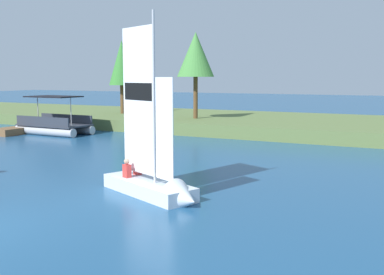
# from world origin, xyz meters

# --- Properties ---
(shore_bank) EXTENTS (80.00, 13.06, 0.87)m
(shore_bank) POSITION_xyz_m (0.00, 26.36, 0.43)
(shore_bank) COLOR #5B703D
(shore_bank) RESTS_ON ground
(shoreline_tree_left) EXTENTS (2.21, 2.21, 6.20)m
(shoreline_tree_left) POSITION_xyz_m (-12.39, 25.01, 5.12)
(shoreline_tree_left) COLOR brown
(shoreline_tree_left) RESTS_ON shore_bank
(shoreline_tree_midleft) EXTENTS (2.78, 2.78, 6.42)m
(shoreline_tree_midleft) POSITION_xyz_m (-4.68, 23.56, 5.60)
(shoreline_tree_midleft) COLOR brown
(shoreline_tree_midleft) RESTS_ON shore_bank
(wooden_dock) EXTENTS (1.55, 6.36, 0.46)m
(wooden_dock) POSITION_xyz_m (-14.83, 17.15, 0.23)
(wooden_dock) COLOR brown
(wooden_dock) RESTS_ON ground
(sailboat) EXTENTS (4.49, 2.81, 6.40)m
(sailboat) POSITION_xyz_m (2.92, 5.45, 0.55)
(sailboat) COLOR silver
(sailboat) RESTS_ON ground
(pontoon_boat) EXTENTS (5.29, 2.61, 2.66)m
(pontoon_boat) POSITION_xyz_m (-12.33, 16.76, 0.67)
(pontoon_boat) COLOR #B2B2B7
(pontoon_boat) RESTS_ON ground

